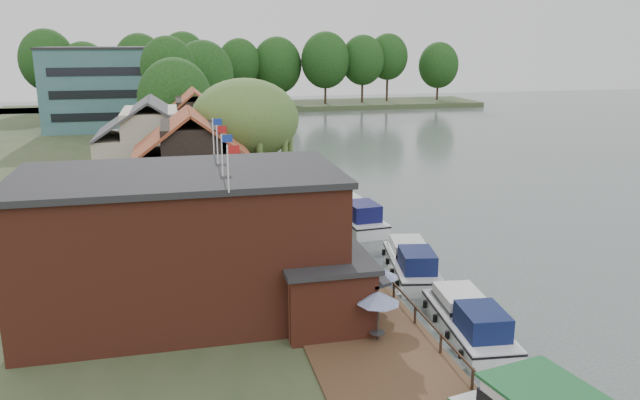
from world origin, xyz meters
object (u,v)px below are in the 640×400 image
pub (223,241)px  cottage_a (192,170)px  umbrella_4 (320,243)px  cruiser_2 (354,212)px  umbrella_3 (336,253)px  cruiser_0 (469,316)px  cruiser_1 (412,258)px  cottage_b (152,149)px  swan (510,387)px  cottage_c (195,132)px  umbrella_6 (312,217)px  willow (246,143)px  umbrella_0 (378,316)px  umbrella_1 (377,289)px  cruiser_3 (319,185)px  umbrella_2 (357,276)px  umbrella_5 (317,223)px  hotel_block (132,88)px

pub → cottage_a: size_ratio=2.33×
umbrella_4 → cruiser_2: (5.21, 10.34, -1.13)m
umbrella_3 → cruiser_0: 8.86m
cruiser_0 → cruiser_1: (0.31, 8.51, -0.00)m
pub → cottage_b: (-4.00, 25.00, 0.60)m
swan → cottage_c: bearing=104.5°
cruiser_1 → umbrella_6: bearing=138.3°
willow → umbrella_0: (2.90, -25.24, -3.93)m
umbrella_1 → cruiser_3: umbrella_1 is taller
umbrella_0 → swan: 6.28m
pub → cruiser_0: (11.66, -3.77, -3.58)m
umbrella_1 → cruiser_1: bearing=56.4°
cruiser_2 → cruiser_1: bearing=-91.7°
umbrella_2 → umbrella_5: size_ratio=1.00×
cottage_a → willow: size_ratio=0.82×
cottage_b → umbrella_2: 27.76m
umbrella_3 → cottage_c: bearing=102.4°
cottage_c → umbrella_6: bearing=-73.0°
umbrella_4 → swan: bearing=-71.2°
hotel_block → cruiser_2: bearing=-70.6°
umbrella_2 → umbrella_5: bearing=88.8°
umbrella_5 → cruiser_3: size_ratio=0.26×
umbrella_1 → cruiser_3: (3.53, 28.01, -1.20)m
cottage_b → swan: cottage_b is taller
swan → cruiser_2: bearing=89.2°
hotel_block → umbrella_3: 69.27m
umbrella_1 → cruiser_1: size_ratio=0.26×
cottage_c → swan: 44.57m
cruiser_1 → hotel_block: bearing=117.5°
pub → cruiser_2: pub is taller
pub → cruiser_2: (11.43, 15.75, -3.49)m
cottage_a → cruiser_0: bearing=-56.0°
willow → swan: bearing=-75.3°
umbrella_4 → cruiser_3: bearing=77.1°
hotel_block → cruiser_2: hotel_block is taller
cruiser_1 → cruiser_3: 21.08m
cottage_c → umbrella_5: cottage_c is taller
pub → umbrella_4: 8.57m
willow → umbrella_2: willow is taller
umbrella_2 → cruiser_1: 7.36m
umbrella_4 → cruiser_2: size_ratio=0.25×
cottage_c → cottage_b: bearing=-114.0°
cottage_a → umbrella_1: size_ratio=3.62×
cruiser_2 → cruiser_3: 10.06m
cottage_b → cruiser_1: 26.13m
pub → cruiser_1: 13.36m
willow → umbrella_4: willow is taller
umbrella_4 → cruiser_0: bearing=-59.4°
willow → cottage_a: bearing=-132.0°
umbrella_5 → cruiser_0: (4.62, -13.46, -1.21)m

